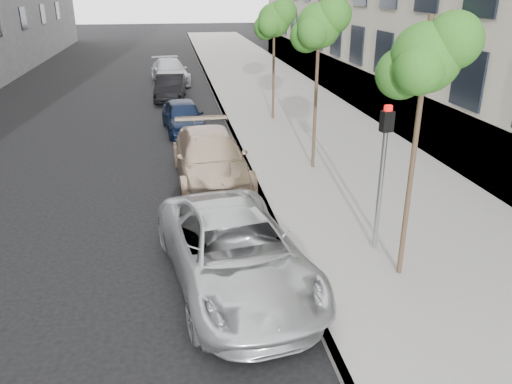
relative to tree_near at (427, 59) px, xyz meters
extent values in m
plane|color=black|center=(-3.23, -1.50, -4.36)|extent=(160.00, 160.00, 0.00)
cube|color=gray|center=(1.07, 22.50, -4.29)|extent=(6.40, 72.00, 0.14)
cube|color=#9E9B93|center=(-2.05, 22.50, -4.29)|extent=(0.15, 72.00, 0.14)
cylinder|color=#38281C|center=(-0.03, 0.00, -1.76)|extent=(0.10, 0.10, 4.94)
sphere|color=#225315|center=(-0.03, 0.00, 0.01)|extent=(1.21, 1.21, 1.21)
sphere|color=#225315|center=(0.32, -0.20, 0.31)|extent=(0.97, 0.97, 0.97)
sphere|color=#225315|center=(-0.33, 0.25, -0.29)|extent=(0.91, 0.91, 0.91)
cylinder|color=#38281C|center=(-0.03, 6.50, -1.72)|extent=(0.10, 0.10, 5.02)
sphere|color=#225315|center=(-0.03, 6.50, 0.09)|extent=(1.30, 1.30, 1.30)
sphere|color=#225315|center=(0.32, 6.30, 0.39)|extent=(1.04, 1.04, 1.04)
sphere|color=#225315|center=(-0.33, 6.75, -0.21)|extent=(0.97, 0.97, 0.97)
cylinder|color=#38281C|center=(-0.03, 13.00, -1.83)|extent=(0.10, 0.10, 4.80)
sphere|color=#225315|center=(-0.03, 13.00, -0.13)|extent=(1.35, 1.35, 1.35)
sphere|color=#225315|center=(0.32, 12.80, 0.17)|extent=(1.08, 1.08, 1.08)
sphere|color=#225315|center=(-0.33, 13.25, -0.43)|extent=(1.01, 1.01, 1.01)
cylinder|color=#939699|center=(-0.13, 1.05, -2.90)|extent=(0.10, 0.10, 2.66)
cube|color=black|center=(-0.13, 1.05, -1.36)|extent=(0.26, 0.21, 0.42)
cube|color=red|center=(-0.13, 1.05, -1.09)|extent=(0.15, 0.12, 0.12)
imported|color=silver|center=(-3.33, 0.34, -3.64)|extent=(3.17, 5.54, 1.46)
imported|color=tan|center=(-3.33, 6.12, -3.62)|extent=(2.30, 5.21, 1.49)
imported|color=black|center=(-3.96, 11.98, -3.72)|extent=(1.90, 3.91, 1.28)
imported|color=black|center=(-4.41, 18.34, -3.71)|extent=(1.72, 4.06, 1.30)
imported|color=#B4B7BD|center=(-4.40, 23.36, -3.66)|extent=(2.56, 5.09, 1.42)
camera|label=1|loc=(-4.34, -8.13, 1.13)|focal=35.00mm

